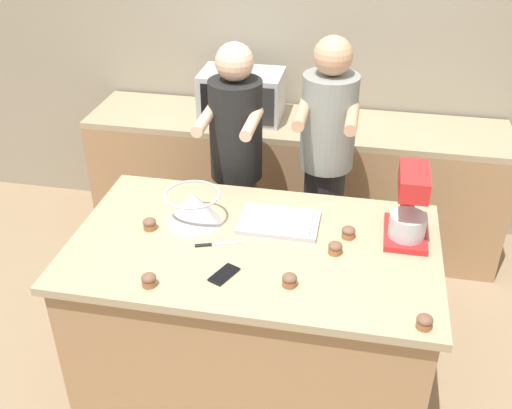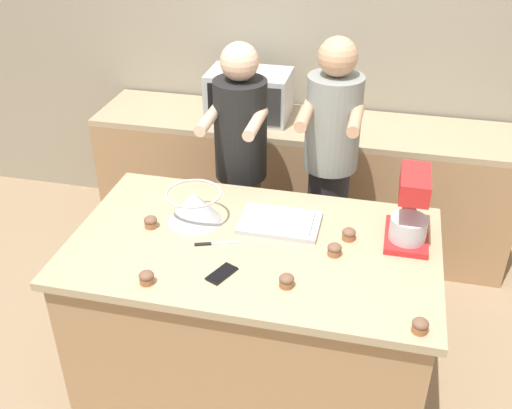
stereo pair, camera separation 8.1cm
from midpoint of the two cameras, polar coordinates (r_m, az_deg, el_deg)
The scene contains 18 objects.
ground_plane at distance 3.41m, azimuth -0.88°, elevation -16.19°, with size 16.00×16.00×0.00m, color #937A5B.
back_wall at distance 4.20m, azimuth 4.10°, elevation 15.23°, with size 10.00×0.06×2.70m.
island_counter at distance 3.09m, azimuth -0.95°, elevation -10.51°, with size 1.72×1.02×0.90m.
back_counter at distance 4.22m, azimuth 3.02°, elevation 2.21°, with size 2.80×0.60×0.92m.
person_left at distance 3.52m, azimuth -2.54°, elevation 3.34°, with size 0.32×0.49×1.61m.
person_right at distance 3.43m, azimuth 5.93°, elevation 3.04°, with size 0.32×0.49×1.67m.
stand_mixer at distance 2.84m, azimuth 13.61°, elevation -0.37°, with size 0.20×0.30×0.36m.
mixing_bowl at distance 2.93m, azimuth -6.80°, elevation -0.23°, with size 0.28×0.28×0.16m.
baking_tray at distance 2.93m, azimuth 1.42°, elevation -1.60°, with size 0.39×0.26×0.04m.
microwave_oven at distance 4.02m, azimuth -1.96°, elevation 10.37°, with size 0.54×0.36×0.32m.
cell_phone at distance 2.61m, azimuth -3.95°, elevation -6.66°, with size 0.12×0.16×0.01m.
knife at distance 2.80m, azimuth -4.74°, elevation -3.81°, with size 0.21×0.09×0.01m.
cupcake_0 at distance 2.54m, azimuth 2.29°, elevation -7.19°, with size 0.06×0.06×0.06m.
cupcake_1 at distance 2.42m, azimuth 14.82°, elevation -10.75°, with size 0.06×0.06×0.06m.
cupcake_2 at distance 2.85m, azimuth 8.00°, elevation -2.64°, with size 0.06×0.06×0.06m.
cupcake_3 at distance 2.94m, azimuth -10.88°, elevation -1.82°, with size 0.06×0.06×0.06m.
cupcake_4 at distance 2.59m, azimuth -11.06°, elevation -7.06°, with size 0.06×0.06×0.06m.
cupcake_5 at distance 2.74m, azimuth 6.71°, elevation -4.13°, with size 0.06×0.06×0.06m.
Camera 1 is at (0.45, -2.25, 2.52)m, focal length 42.00 mm.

